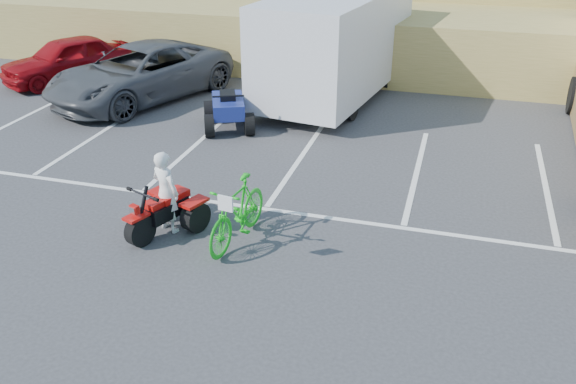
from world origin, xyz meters
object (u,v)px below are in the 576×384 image
(red_trike_atv, at_px, (164,232))
(green_dirt_bike, at_px, (237,212))
(grey_pickup, at_px, (140,73))
(red_car, at_px, (67,59))
(cargo_trailer, at_px, (336,43))
(quad_atv_blue, at_px, (229,128))
(rider, at_px, (166,192))
(quad_atv_green, at_px, (323,111))

(red_trike_atv, height_order, green_dirt_bike, green_dirt_bike)
(grey_pickup, bearing_deg, red_car, -176.78)
(grey_pickup, xyz_separation_m, cargo_trailer, (5.50, 1.72, 0.86))
(green_dirt_bike, height_order, cargo_trailer, cargo_trailer)
(red_car, bearing_deg, grey_pickup, 11.94)
(red_trike_atv, bearing_deg, quad_atv_blue, 118.86)
(rider, xyz_separation_m, grey_pickup, (-4.27, 6.92, 0.02))
(red_car, xyz_separation_m, quad_atv_green, (8.70, -0.66, -0.71))
(red_trike_atv, xyz_separation_m, rider, (0.05, 0.14, 0.78))
(rider, xyz_separation_m, red_car, (-7.52, 8.03, -0.07))
(quad_atv_blue, height_order, quad_atv_green, quad_atv_blue)
(grey_pickup, distance_m, quad_atv_blue, 3.84)
(rider, xyz_separation_m, quad_atv_green, (1.18, 7.38, -0.78))
(red_car, bearing_deg, green_dirt_bike, -11.32)
(green_dirt_bike, height_order, grey_pickup, grey_pickup)
(rider, relative_size, green_dirt_bike, 0.79)
(green_dirt_bike, relative_size, red_car, 0.47)
(cargo_trailer, bearing_deg, red_trike_atv, -89.22)
(red_trike_atv, xyz_separation_m, quad_atv_green, (1.23, 7.52, 0.00))
(green_dirt_bike, bearing_deg, red_trike_atv, -167.35)
(rider, bearing_deg, grey_pickup, -38.05)
(green_dirt_bike, bearing_deg, red_car, 145.97)
(grey_pickup, bearing_deg, cargo_trailer, 39.49)
(red_trike_atv, height_order, cargo_trailer, cargo_trailer)
(rider, relative_size, quad_atv_blue, 0.93)
(green_dirt_bike, distance_m, cargo_trailer, 8.73)
(rider, distance_m, cargo_trailer, 8.77)
(grey_pickup, distance_m, cargo_trailer, 5.83)
(cargo_trailer, height_order, quad_atv_blue, cargo_trailer)
(rider, height_order, cargo_trailer, cargo_trailer)
(grey_pickup, bearing_deg, quad_atv_green, 26.98)
(quad_atv_blue, bearing_deg, red_car, 133.98)
(green_dirt_bike, relative_size, quad_atv_blue, 1.17)
(rider, bearing_deg, cargo_trailer, -77.86)
(grey_pickup, bearing_deg, red_trike_atv, -37.02)
(rider, relative_size, cargo_trailer, 0.23)
(grey_pickup, height_order, quad_atv_green, grey_pickup)
(red_trike_atv, xyz_separation_m, quad_atv_blue, (-0.82, 5.45, 0.00))
(red_trike_atv, height_order, red_car, red_car)
(cargo_trailer, bearing_deg, quad_atv_green, -83.53)
(rider, bearing_deg, green_dirt_bike, -160.91)
(cargo_trailer, bearing_deg, red_car, -166.93)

